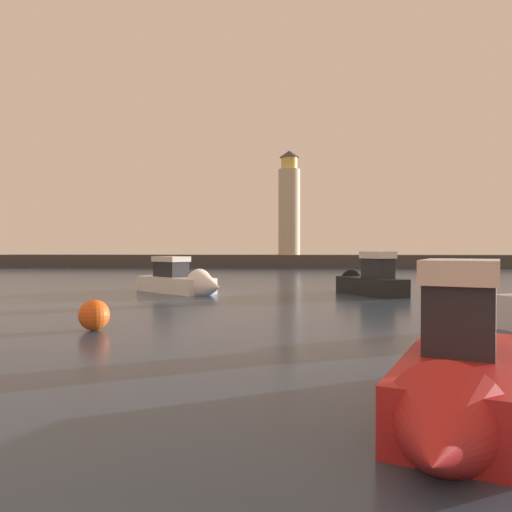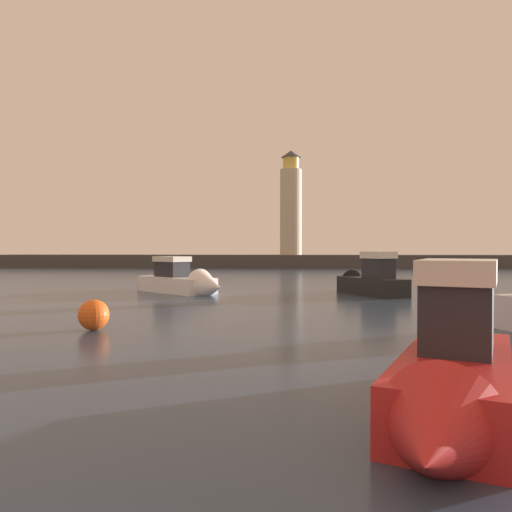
{
  "view_description": "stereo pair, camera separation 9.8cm",
  "coord_description": "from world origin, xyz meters",
  "px_view_note": "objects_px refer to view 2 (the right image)",
  "views": [
    {
      "loc": [
        2.85,
        -1.97,
        2.7
      ],
      "look_at": [
        1.84,
        18.66,
        2.38
      ],
      "focal_mm": 34.82,
      "sensor_mm": 36.0,
      "label": 1
    },
    {
      "loc": [
        2.94,
        -1.97,
        2.7
      ],
      "look_at": [
        1.84,
        18.66,
        2.38
      ],
      "focal_mm": 34.82,
      "sensor_mm": 36.0,
      "label": 2
    }
  ],
  "objects_px": {
    "motorboat_3": "(186,282)",
    "mooring_buoy": "(94,315)",
    "lighthouse": "(291,206)",
    "motorboat_0": "(452,376)",
    "motorboat_1": "(365,281)"
  },
  "relations": [
    {
      "from": "lighthouse",
      "to": "motorboat_3",
      "type": "relative_size",
      "value": 2.25
    },
    {
      "from": "lighthouse",
      "to": "motorboat_3",
      "type": "distance_m",
      "value": 42.17
    },
    {
      "from": "lighthouse",
      "to": "mooring_buoy",
      "type": "height_order",
      "value": "lighthouse"
    },
    {
      "from": "motorboat_0",
      "to": "mooring_buoy",
      "type": "bearing_deg",
      "value": 136.58
    },
    {
      "from": "motorboat_1",
      "to": "motorboat_3",
      "type": "distance_m",
      "value": 10.6
    },
    {
      "from": "mooring_buoy",
      "to": "lighthouse",
      "type": "bearing_deg",
      "value": 82.25
    },
    {
      "from": "motorboat_0",
      "to": "mooring_buoy",
      "type": "xyz_separation_m",
      "value": [
        -8.79,
        8.32,
        -0.24
      ]
    },
    {
      "from": "lighthouse",
      "to": "motorboat_1",
      "type": "xyz_separation_m",
      "value": [
        3.69,
        -40.73,
        -7.97
      ]
    },
    {
      "from": "lighthouse",
      "to": "motorboat_3",
      "type": "xyz_separation_m",
      "value": [
        -6.91,
        -40.81,
        -8.07
      ]
    },
    {
      "from": "motorboat_1",
      "to": "lighthouse",
      "type": "bearing_deg",
      "value": 95.18
    },
    {
      "from": "motorboat_0",
      "to": "motorboat_3",
      "type": "relative_size",
      "value": 0.96
    },
    {
      "from": "motorboat_0",
      "to": "mooring_buoy",
      "type": "relative_size",
      "value": 6.16
    },
    {
      "from": "motorboat_1",
      "to": "motorboat_0",
      "type": "bearing_deg",
      "value": -95.95
    },
    {
      "from": "motorboat_0",
      "to": "motorboat_1",
      "type": "relative_size",
      "value": 1.04
    },
    {
      "from": "motorboat_3",
      "to": "mooring_buoy",
      "type": "bearing_deg",
      "value": -92.0
    }
  ]
}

